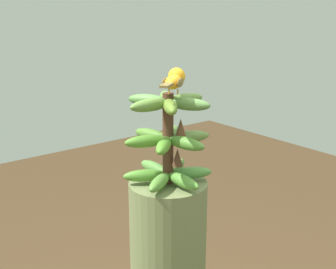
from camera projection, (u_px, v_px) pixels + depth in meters
The scene contains 2 objects.
banana_bunch at pixel (168, 139), 1.52m from camera, with size 0.31×0.30×0.32m.
perched_bird at pixel (175, 80), 1.46m from camera, with size 0.14×0.18×0.08m.
Camera 1 is at (1.15, -0.90, 1.79)m, focal length 48.29 mm.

